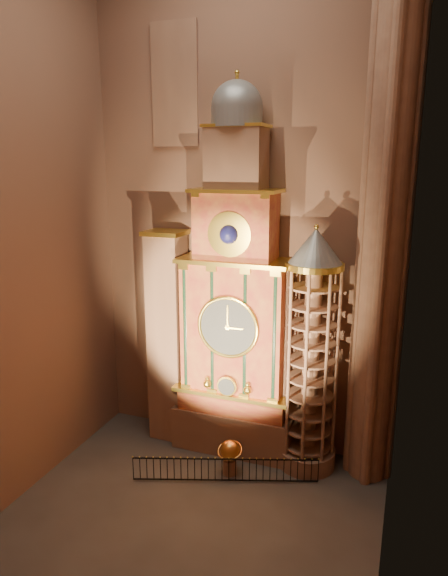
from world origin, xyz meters
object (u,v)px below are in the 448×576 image
at_px(astronomical_clock, 235,313).
at_px(portrait_tower, 168,336).
at_px(celestial_globe, 230,454).
at_px(stair_turret, 311,354).
at_px(iron_railing, 225,470).

xyz_separation_m(astronomical_clock, portrait_tower, (-3.40, 0.02, -1.53)).
bearing_deg(celestial_globe, portrait_tower, 151.27).
distance_m(astronomical_clock, portrait_tower, 3.73).
height_order(portrait_tower, stair_turret, stair_turret).
bearing_deg(celestial_globe, iron_railing, -87.03).
height_order(celestial_globe, iron_railing, celestial_globe).
distance_m(stair_turret, iron_railing, 6.09).
xyz_separation_m(stair_turret, celestial_globe, (-3.00, -1.86, -4.33)).
height_order(astronomical_clock, celestial_globe, astronomical_clock).
relative_size(astronomical_clock, celestial_globe, 10.66).
distance_m(celestial_globe, iron_railing, 0.75).
xyz_separation_m(astronomical_clock, iron_railing, (0.54, -2.77, -6.10)).
xyz_separation_m(portrait_tower, stair_turret, (6.90, -0.28, 0.12)).
bearing_deg(astronomical_clock, portrait_tower, 179.71).
relative_size(stair_turret, iron_railing, 1.46).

